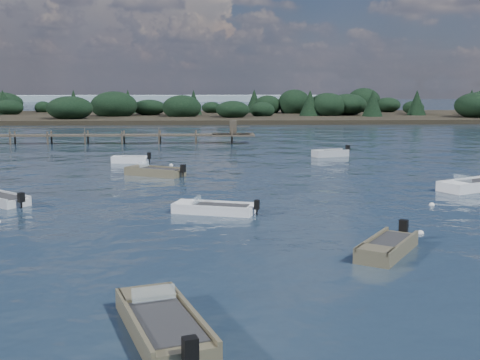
{
  "coord_description": "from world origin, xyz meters",
  "views": [
    {
      "loc": [
        1.71,
        -22.94,
        6.89
      ],
      "look_at": [
        3.32,
        14.0,
        1.0
      ],
      "focal_mm": 45.0,
      "sensor_mm": 36.0,
      "label": 1
    }
  ],
  "objects_px": {
    "dinghy_extra_b": "(155,173)",
    "dinghy_mid_white_b": "(473,187)",
    "dinghy_mid_grey": "(0,201)",
    "jetty": "(12,136)",
    "dinghy_mid_white_a": "(214,210)",
    "tender_far_grey_b": "(330,155)",
    "dinghy_near_olive": "(163,327)",
    "dinghy_extra_a": "(387,250)",
    "tender_far_white": "(130,161)"
  },
  "relations": [
    {
      "from": "dinghy_near_olive",
      "to": "dinghy_mid_white_b",
      "type": "bearing_deg",
      "value": 50.26
    },
    {
      "from": "dinghy_near_olive",
      "to": "tender_far_grey_b",
      "type": "height_order",
      "value": "tender_far_grey_b"
    },
    {
      "from": "dinghy_near_olive",
      "to": "dinghy_mid_white_b",
      "type": "height_order",
      "value": "dinghy_mid_white_b"
    },
    {
      "from": "dinghy_near_olive",
      "to": "dinghy_mid_white_a",
      "type": "xyz_separation_m",
      "value": [
        1.44,
        15.91,
        -0.03
      ]
    },
    {
      "from": "dinghy_mid_white_a",
      "to": "dinghy_near_olive",
      "type": "bearing_deg",
      "value": -95.16
    },
    {
      "from": "dinghy_near_olive",
      "to": "tender_far_grey_b",
      "type": "distance_m",
      "value": 43.16
    },
    {
      "from": "dinghy_mid_white_a",
      "to": "jetty",
      "type": "bearing_deg",
      "value": 121.02
    },
    {
      "from": "dinghy_mid_white_a",
      "to": "dinghy_mid_grey",
      "type": "bearing_deg",
      "value": 165.78
    },
    {
      "from": "dinghy_extra_b",
      "to": "dinghy_mid_white_a",
      "type": "distance_m",
      "value": 14.5
    },
    {
      "from": "dinghy_near_olive",
      "to": "tender_far_white",
      "type": "bearing_deg",
      "value": 99.17
    },
    {
      "from": "dinghy_mid_white_a",
      "to": "jetty",
      "type": "xyz_separation_m",
      "value": [
        -23.42,
        38.96,
        0.84
      ]
    },
    {
      "from": "dinghy_extra_a",
      "to": "dinghy_mid_white_a",
      "type": "distance_m",
      "value": 10.95
    },
    {
      "from": "dinghy_extra_b",
      "to": "dinghy_extra_a",
      "type": "bearing_deg",
      "value": -62.24
    },
    {
      "from": "dinghy_extra_b",
      "to": "dinghy_mid_grey",
      "type": "relative_size",
      "value": 1.16
    },
    {
      "from": "jetty",
      "to": "dinghy_near_olive",
      "type": "bearing_deg",
      "value": -68.16
    },
    {
      "from": "dinghy_extra_b",
      "to": "jetty",
      "type": "distance_m",
      "value": 31.5
    },
    {
      "from": "dinghy_mid_white_a",
      "to": "dinghy_mid_white_b",
      "type": "xyz_separation_m",
      "value": [
        17.19,
        6.49,
        0.04
      ]
    },
    {
      "from": "dinghy_near_olive",
      "to": "tender_far_grey_b",
      "type": "relative_size",
      "value": 1.37
    },
    {
      "from": "dinghy_extra_a",
      "to": "dinghy_extra_b",
      "type": "height_order",
      "value": "dinghy_extra_b"
    },
    {
      "from": "tender_far_white",
      "to": "dinghy_mid_white_b",
      "type": "relative_size",
      "value": 0.65
    },
    {
      "from": "dinghy_extra_b",
      "to": "tender_far_grey_b",
      "type": "relative_size",
      "value": 1.24
    },
    {
      "from": "dinghy_extra_b",
      "to": "dinghy_mid_white_b",
      "type": "bearing_deg",
      "value": -18.58
    },
    {
      "from": "dinghy_extra_a",
      "to": "dinghy_mid_white_b",
      "type": "relative_size",
      "value": 0.8
    },
    {
      "from": "dinghy_extra_b",
      "to": "dinghy_mid_grey",
      "type": "xyz_separation_m",
      "value": [
        -8.06,
        -10.6,
        -0.02
      ]
    },
    {
      "from": "dinghy_mid_white_a",
      "to": "dinghy_mid_white_b",
      "type": "relative_size",
      "value": 0.89
    },
    {
      "from": "dinghy_mid_grey",
      "to": "dinghy_mid_white_a",
      "type": "relative_size",
      "value": 0.87
    },
    {
      "from": "dinghy_extra_b",
      "to": "dinghy_mid_white_b",
      "type": "height_order",
      "value": "dinghy_mid_white_b"
    },
    {
      "from": "dinghy_extra_b",
      "to": "dinghy_mid_white_a",
      "type": "height_order",
      "value": "dinghy_extra_b"
    },
    {
      "from": "dinghy_extra_b",
      "to": "jetty",
      "type": "relative_size",
      "value": 0.07
    },
    {
      "from": "jetty",
      "to": "dinghy_mid_grey",
      "type": "bearing_deg",
      "value": -73.1
    },
    {
      "from": "dinghy_near_olive",
      "to": "jetty",
      "type": "height_order",
      "value": "jetty"
    },
    {
      "from": "dinghy_mid_white_a",
      "to": "tender_far_grey_b",
      "type": "xyz_separation_m",
      "value": [
        11.28,
        25.34,
        0.04
      ]
    },
    {
      "from": "dinghy_extra_a",
      "to": "dinghy_mid_grey",
      "type": "height_order",
      "value": "dinghy_extra_a"
    },
    {
      "from": "tender_far_grey_b",
      "to": "dinghy_mid_white_a",
      "type": "bearing_deg",
      "value": -113.99
    },
    {
      "from": "tender_far_grey_b",
      "to": "dinghy_mid_white_b",
      "type": "bearing_deg",
      "value": -72.59
    },
    {
      "from": "tender_far_grey_b",
      "to": "jetty",
      "type": "relative_size",
      "value": 0.06
    },
    {
      "from": "jetty",
      "to": "dinghy_extra_b",
      "type": "bearing_deg",
      "value": -53.07
    },
    {
      "from": "jetty",
      "to": "tender_far_white",
      "type": "bearing_deg",
      "value": -47.77
    },
    {
      "from": "dinghy_near_olive",
      "to": "dinghy_mid_white_a",
      "type": "height_order",
      "value": "dinghy_near_olive"
    },
    {
      "from": "dinghy_mid_white_a",
      "to": "dinghy_mid_white_b",
      "type": "height_order",
      "value": "dinghy_mid_white_b"
    },
    {
      "from": "dinghy_near_olive",
      "to": "tender_far_white",
      "type": "relative_size",
      "value": 1.54
    },
    {
      "from": "jetty",
      "to": "dinghy_extra_a",
      "type": "bearing_deg",
      "value": -57.12
    },
    {
      "from": "dinghy_extra_a",
      "to": "dinghy_near_olive",
      "type": "distance_m",
      "value": 11.45
    },
    {
      "from": "dinghy_near_olive",
      "to": "dinghy_mid_white_a",
      "type": "relative_size",
      "value": 1.12
    },
    {
      "from": "dinghy_extra_b",
      "to": "dinghy_mid_white_b",
      "type": "xyz_separation_m",
      "value": [
        21.69,
        -7.29,
        0.01
      ]
    },
    {
      "from": "dinghy_mid_white_a",
      "to": "tender_far_white",
      "type": "xyz_separation_m",
      "value": [
        -7.46,
        21.36,
        0.02
      ]
    },
    {
      "from": "dinghy_mid_white_a",
      "to": "tender_far_white",
      "type": "distance_m",
      "value": 22.63
    },
    {
      "from": "dinghy_extra_b",
      "to": "jetty",
      "type": "bearing_deg",
      "value": 126.93
    },
    {
      "from": "dinghy_extra_a",
      "to": "dinghy_mid_white_a",
      "type": "xyz_separation_m",
      "value": [
        -7.13,
        8.31,
        -0.03
      ]
    },
    {
      "from": "dinghy_extra_a",
      "to": "dinghy_mid_white_b",
      "type": "distance_m",
      "value": 17.89
    }
  ]
}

